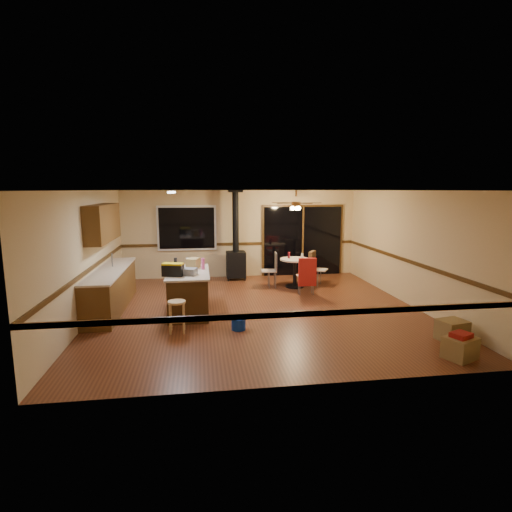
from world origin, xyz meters
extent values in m
plane|color=#5F2F1A|center=(0.00, 0.00, 0.00)|extent=(7.00, 7.00, 0.00)
plane|color=silver|center=(0.00, 0.00, 2.60)|extent=(7.00, 7.00, 0.00)
plane|color=#D0B783|center=(0.00, 3.50, 1.30)|extent=(7.00, 0.00, 7.00)
plane|color=#D0B783|center=(0.00, -3.50, 1.30)|extent=(7.00, 0.00, 7.00)
plane|color=#D0B783|center=(-3.50, 0.00, 1.30)|extent=(0.00, 7.00, 7.00)
plane|color=#D0B783|center=(3.50, 0.00, 1.30)|extent=(0.00, 7.00, 7.00)
cube|color=black|center=(-1.60, 3.45, 1.50)|extent=(1.72, 0.10, 1.32)
cube|color=black|center=(1.90, 3.45, 1.05)|extent=(2.52, 0.10, 2.10)
cube|color=#5A3816|center=(-3.20, 0.50, 0.43)|extent=(0.60, 3.00, 0.86)
cube|color=beige|center=(-3.20, 0.50, 0.88)|extent=(0.64, 3.04, 0.04)
cube|color=#5A3816|center=(-3.33, 0.70, 1.90)|extent=(0.35, 2.00, 0.80)
cube|color=#402710|center=(-1.50, 0.00, 0.43)|extent=(0.80, 1.60, 0.86)
cube|color=beige|center=(-1.50, 0.00, 0.88)|extent=(0.88, 1.68, 0.04)
cube|color=black|center=(-0.20, 3.05, 0.46)|extent=(0.55, 0.50, 0.75)
cylinder|color=black|center=(-0.20, 3.05, 1.71)|extent=(0.18, 0.18, 1.77)
cylinder|color=brown|center=(1.29, 1.90, 2.25)|extent=(0.24, 0.24, 0.10)
cylinder|color=brown|center=(1.29, 1.90, 2.52)|extent=(0.05, 0.05, 0.16)
sphere|color=#FFD88C|center=(1.29, 1.90, 2.13)|extent=(0.16, 0.16, 0.16)
cube|color=white|center=(-1.80, 0.30, 2.56)|extent=(0.10, 1.20, 0.04)
cube|color=slate|center=(-1.54, -0.33, 0.97)|extent=(0.50, 0.38, 0.14)
cube|color=black|center=(-1.79, -0.39, 1.01)|extent=(0.45, 0.32, 0.23)
cube|color=gold|center=(-1.79, -0.39, 1.14)|extent=(0.45, 0.32, 0.03)
cube|color=olive|center=(-1.40, 0.40, 1.01)|extent=(0.33, 0.38, 0.22)
cylinder|color=black|center=(-1.77, 0.29, 1.03)|extent=(0.07, 0.07, 0.25)
cylinder|color=#D84C8C|center=(-1.18, 0.20, 1.02)|extent=(0.10, 0.10, 0.25)
cylinder|color=white|center=(-1.53, 0.62, 1.00)|extent=(0.07, 0.07, 0.19)
cylinder|color=tan|center=(-1.69, -1.18, 0.30)|extent=(0.35, 0.35, 0.60)
cylinder|color=#0B30A0|center=(-0.55, -1.21, 0.11)|extent=(0.34, 0.34, 0.22)
cylinder|color=black|center=(1.29, 1.90, 0.02)|extent=(0.50, 0.50, 0.04)
cylinder|color=black|center=(1.29, 1.90, 0.39)|extent=(0.10, 0.10, 0.70)
cylinder|color=beige|center=(1.29, 1.90, 0.76)|extent=(0.81, 0.81, 0.04)
cylinder|color=#590C14|center=(1.14, 2.00, 0.87)|extent=(0.08, 0.08, 0.17)
cylinder|color=beige|center=(1.47, 1.85, 0.85)|extent=(0.06, 0.06, 0.15)
cube|color=#BEA88D|center=(0.59, 2.00, 0.45)|extent=(0.43, 0.43, 0.03)
cube|color=slate|center=(0.78, 1.99, 0.70)|extent=(0.07, 0.40, 0.50)
cube|color=#BEA88D|center=(1.39, 1.20, 0.45)|extent=(0.42, 0.42, 0.03)
cube|color=slate|center=(1.39, 1.01, 0.70)|extent=(0.40, 0.05, 0.50)
cube|color=red|center=(1.39, 0.99, 0.60)|extent=(0.44, 0.12, 0.70)
cube|color=#BEA88D|center=(1.99, 1.95, 0.45)|extent=(0.55, 0.55, 0.03)
cube|color=slate|center=(1.83, 2.05, 0.70)|extent=(0.23, 0.36, 0.50)
cube|color=#392815|center=(1.81, 2.06, 0.60)|extent=(0.31, 0.43, 0.70)
cube|color=olive|center=(-1.39, 2.71, 0.22)|extent=(0.61, 0.53, 0.43)
cube|color=olive|center=(2.75, -3.01, 0.17)|extent=(0.57, 0.53, 0.34)
cube|color=olive|center=(3.10, -2.29, 0.18)|extent=(0.52, 0.47, 0.37)
cube|color=maroon|center=(2.75, -3.01, 0.38)|extent=(0.36, 0.33, 0.08)
camera|label=1|loc=(-1.25, -8.40, 2.62)|focal=28.00mm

